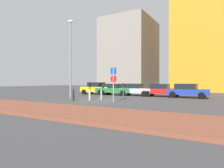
% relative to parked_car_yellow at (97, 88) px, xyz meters
% --- Properties ---
extents(ground_plane, '(120.00, 120.00, 0.00)m').
position_rel_parked_car_yellow_xyz_m(ground_plane, '(4.98, -6.90, -0.78)').
color(ground_plane, '#424244').
extents(sidewalk_brick, '(40.00, 3.91, 0.14)m').
position_rel_parked_car_yellow_xyz_m(sidewalk_brick, '(4.98, -13.24, -0.71)').
color(sidewalk_brick, brown).
rests_on(sidewalk_brick, ground).
extents(parked_car_yellow, '(4.19, 1.94, 1.56)m').
position_rel_parked_car_yellow_xyz_m(parked_car_yellow, '(0.00, 0.00, 0.00)').
color(parked_car_yellow, gold).
rests_on(parked_car_yellow, ground).
extents(parked_car_green, '(4.60, 2.11, 1.39)m').
position_rel_parked_car_yellow_xyz_m(parked_car_green, '(2.59, 0.02, -0.06)').
color(parked_car_green, '#237238').
rests_on(parked_car_green, ground).
extents(parked_car_silver, '(4.18, 2.08, 1.41)m').
position_rel_parked_car_yellow_xyz_m(parked_car_silver, '(5.35, 0.25, -0.06)').
color(parked_car_silver, '#B7BABF').
rests_on(parked_car_silver, ground).
extents(parked_car_red, '(4.11, 2.22, 1.40)m').
position_rel_parked_car_yellow_xyz_m(parked_car_red, '(8.42, 0.38, -0.06)').
color(parked_car_red, red).
rests_on(parked_car_red, ground).
extents(parked_car_blue, '(3.96, 1.98, 1.44)m').
position_rel_parked_car_yellow_xyz_m(parked_car_blue, '(11.12, 0.17, -0.03)').
color(parked_car_blue, '#1E389E').
rests_on(parked_car_blue, ground).
extents(parking_sign_post, '(0.60, 0.10, 2.79)m').
position_rel_parked_car_yellow_xyz_m(parking_sign_post, '(6.67, -7.25, 0.97)').
color(parking_sign_post, gray).
rests_on(parking_sign_post, ground).
extents(parking_meter, '(0.18, 0.14, 1.49)m').
position_rel_parked_car_yellow_xyz_m(parking_meter, '(7.52, -7.18, 0.18)').
color(parking_meter, '#4C4C51').
rests_on(parking_meter, ground).
extents(street_lamp, '(0.70, 0.36, 8.04)m').
position_rel_parked_car_yellow_xyz_m(street_lamp, '(0.49, -5.49, 3.88)').
color(street_lamp, gray).
rests_on(street_lamp, ground).
extents(traffic_bollard_near, '(0.17, 0.17, 0.94)m').
position_rel_parked_car_yellow_xyz_m(traffic_bollard_near, '(4.29, -7.26, -0.31)').
color(traffic_bollard_near, '#B7B7BC').
rests_on(traffic_bollard_near, ground).
extents(traffic_bollard_mid, '(0.13, 0.13, 0.87)m').
position_rel_parked_car_yellow_xyz_m(traffic_bollard_mid, '(4.59, -5.88, -0.35)').
color(traffic_bollard_mid, '#B7B7BC').
rests_on(traffic_bollard_mid, ground).
extents(traffic_bollard_far, '(0.14, 0.14, 0.96)m').
position_rel_parked_car_yellow_xyz_m(traffic_bollard_far, '(3.27, -8.17, -0.30)').
color(traffic_bollard_far, black).
rests_on(traffic_bollard_far, ground).
extents(building_colorful_midrise, '(14.76, 16.71, 28.27)m').
position_rel_parked_car_yellow_xyz_m(building_colorful_midrise, '(13.68, 20.31, 13.35)').
color(building_colorful_midrise, orange).
rests_on(building_colorful_midrise, ground).
extents(building_under_construction, '(10.56, 12.18, 16.01)m').
position_rel_parked_car_yellow_xyz_m(building_under_construction, '(-5.09, 21.12, 7.22)').
color(building_under_construction, gray).
rests_on(building_under_construction, ground).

